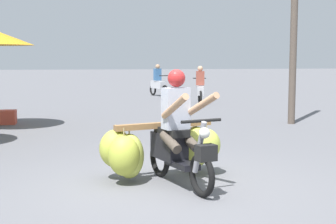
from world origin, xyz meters
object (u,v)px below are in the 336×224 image
Objects in this scene: motorbike_distant_ahead_left at (200,88)px; produce_crate at (5,117)px; motorbike_distant_ahead_right at (158,83)px; motorbike_main_loaded at (165,146)px.

motorbike_distant_ahead_left reaches higher than produce_crate.
motorbike_distant_ahead_left is 3.91m from motorbike_distant_ahead_right.
motorbike_main_loaded reaches higher than motorbike_distant_ahead_left.
produce_crate is at bearing 117.03° from motorbike_main_loaded.
motorbike_distant_ahead_right is 2.75× the size of produce_crate.
produce_crate is (-5.10, -8.38, -0.39)m from motorbike_distant_ahead_right.
produce_crate is (-3.27, 6.40, -0.31)m from motorbike_main_loaded.
motorbike_main_loaded is 14.90m from motorbike_distant_ahead_right.
motorbike_distant_ahead_right is at bearing 82.92° from motorbike_main_loaded.
motorbike_main_loaded is at bearing -97.08° from motorbike_distant_ahead_right.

